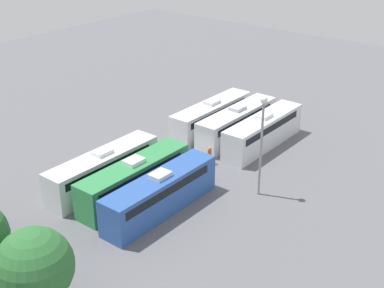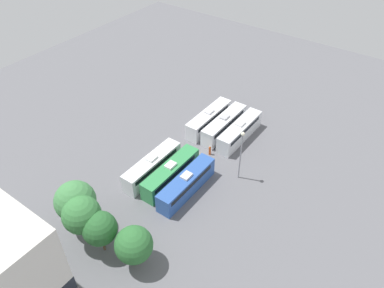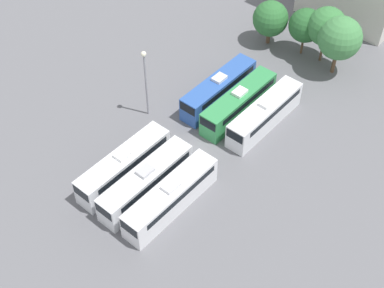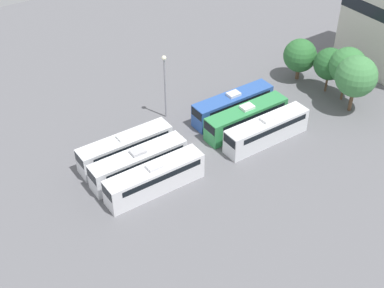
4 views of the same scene
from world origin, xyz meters
TOP-DOWN VIEW (x-y plane):
  - ground_plane at (0.00, 0.00)m, footprint 107.27×107.27m
  - bus_0 at (-3.12, -7.67)m, footprint 2.44×11.20m
  - bus_1 at (0.06, -7.75)m, footprint 2.44×11.20m
  - bus_2 at (3.17, -7.57)m, footprint 2.44×11.20m
  - bus_3 at (-3.25, 7.81)m, footprint 2.44×11.20m
  - bus_4 at (-0.03, 7.38)m, footprint 2.44×11.20m
  - bus_5 at (3.26, 7.81)m, footprint 2.44×11.20m
  - worker_person at (-1.30, -1.26)m, footprint 0.36×0.36m
  - light_pole at (-7.88, 0.65)m, footprint 0.60×0.60m
  - tree_0 at (-5.43, 21.01)m, footprint 4.60×4.60m
  - tree_1 at (-0.82, 21.93)m, footprint 4.31×4.31m
  - tree_2 at (1.86, 22.19)m, footprint 4.83×4.83m
  - tree_3 at (4.27, 21.13)m, footprint 5.28×5.28m

SIDE VIEW (x-z plane):
  - ground_plane at x=0.00m, z-range 0.00..0.00m
  - worker_person at x=-1.30m, z-range -0.06..1.68m
  - bus_0 at x=-3.12m, z-range -0.03..3.41m
  - bus_1 at x=0.06m, z-range -0.03..3.41m
  - bus_2 at x=3.17m, z-range -0.03..3.41m
  - bus_3 at x=-3.25m, z-range -0.03..3.41m
  - bus_4 at x=-0.03m, z-range -0.03..3.41m
  - bus_5 at x=3.26m, z-range -0.03..3.41m
  - tree_0 at x=-5.43m, z-range 0.68..6.67m
  - tree_1 at x=-0.82m, z-range 1.01..7.37m
  - tree_3 at x=4.27m, z-range 1.19..8.88m
  - tree_2 at x=1.86m, z-range 1.32..8.82m
  - light_pole at x=-7.88m, z-range 1.46..10.19m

